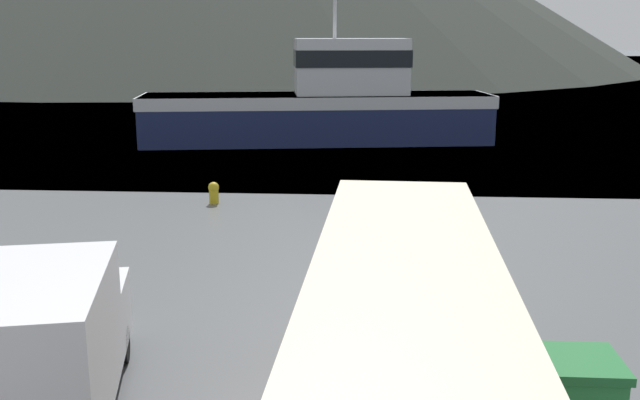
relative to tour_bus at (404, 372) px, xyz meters
name	(u,v)px	position (x,y,z in m)	size (l,w,h in m)	color
water_surface	(383,64)	(2.54, 138.78, -1.92)	(240.00, 240.00, 0.00)	slate
tour_bus	(404,372)	(0.00, 0.00, 0.00)	(2.79, 10.27, 3.42)	#B26614
delivery_van	(45,340)	(-5.73, 1.80, -0.54)	(3.30, 5.65, 2.62)	silver
fishing_boat	(324,104)	(-3.05, 32.57, 0.29)	(20.49, 7.29, 11.78)	#19234C
storage_bin	(581,400)	(2.83, 1.62, -1.20)	(1.11, 1.25, 1.41)	#287F3D
small_boat	(225,122)	(-10.01, 38.45, -1.49)	(3.59, 7.79, 0.85)	maroon
mooring_bollard	(214,192)	(-6.22, 17.02, -1.48)	(0.41, 0.41, 0.82)	#B29919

